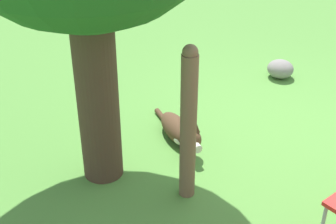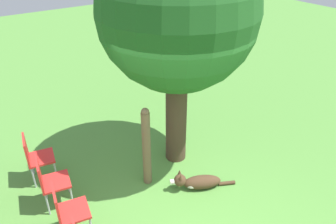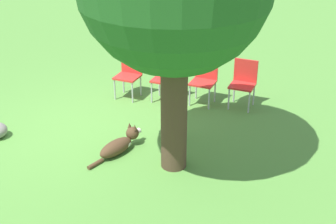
# 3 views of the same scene
# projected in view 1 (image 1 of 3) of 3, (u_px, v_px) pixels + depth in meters

# --- Properties ---
(ground_plane) EXTENTS (30.00, 30.00, 0.00)m
(ground_plane) POSITION_uv_depth(u_px,v_px,m) (242.00, 137.00, 5.11)
(ground_plane) COLOR #56933D
(dog) EXTENTS (1.04, 0.59, 0.37)m
(dog) POSITION_uv_depth(u_px,v_px,m) (180.00, 131.00, 4.98)
(dog) COLOR #513823
(dog) RESTS_ON ground_plane
(fence_post) EXTENTS (0.14, 0.14, 1.46)m
(fence_post) POSITION_uv_depth(u_px,v_px,m) (188.00, 125.00, 3.93)
(fence_post) COLOR brown
(fence_post) RESTS_ON ground_plane
(garden_rock) EXTENTS (0.36, 0.34, 0.25)m
(garden_rock) POSITION_uv_depth(u_px,v_px,m) (280.00, 69.00, 6.36)
(garden_rock) COLOR gray
(garden_rock) RESTS_ON ground_plane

